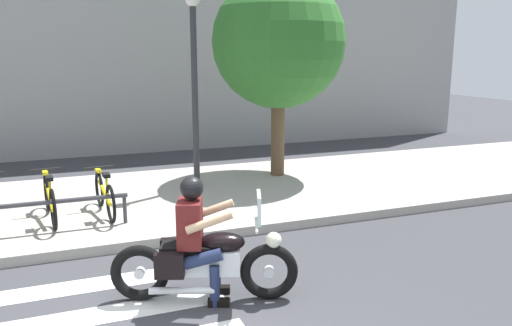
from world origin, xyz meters
The scene contains 9 objects.
sidewalk centered at (0.00, 4.71, 0.07)m, with size 24.00×4.40×0.15m, color #A8A399.
crosswalk_stripe_3 centered at (-0.49, 0.80, 0.00)m, with size 2.80×0.40×0.01m, color white.
crosswalk_stripe_4 centered at (-0.49, 1.60, 0.00)m, with size 2.80×0.40×0.01m, color white.
motorcycle centered at (0.70, 0.75, 0.47)m, with size 2.04×0.93×1.25m.
rider centered at (0.63, 0.77, 0.84)m, with size 0.74×0.67×1.45m.
bicycle_3 centered at (-0.96, 3.94, 0.50)m, with size 0.48×1.70×0.77m.
bicycle_4 centered at (-0.12, 3.94, 0.49)m, with size 0.48×1.60×0.74m.
street_lamp centered at (1.73, 5.11, 2.37)m, with size 0.28×0.28×3.86m.
tree_near_rack centered at (3.64, 5.51, 2.96)m, with size 2.77×2.77×4.36m.
Camera 1 is at (-0.70, -4.52, 2.77)m, focal length 36.05 mm.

